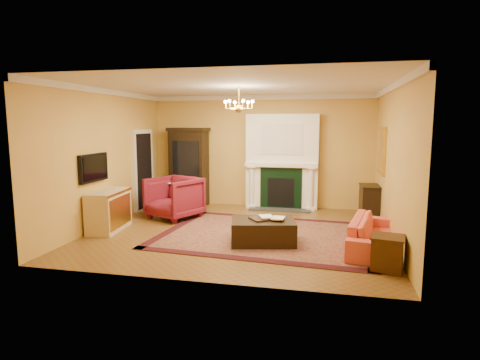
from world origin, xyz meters
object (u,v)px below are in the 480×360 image
(console_table, at_px, (369,203))
(leather_ottoman, at_px, (263,231))
(china_cabinet, at_px, (189,168))
(commode, at_px, (109,211))
(pedestal_table, at_px, (172,194))
(wingback_armchair, at_px, (174,196))
(coral_sofa, at_px, (375,229))
(end_table, at_px, (387,254))

(console_table, relative_size, leather_ottoman, 0.66)
(china_cabinet, relative_size, commode, 1.80)
(commode, bearing_deg, console_table, 17.15)
(pedestal_table, xyz_separation_m, leather_ottoman, (2.69, -2.16, -0.23))
(console_table, bearing_deg, pedestal_table, -178.87)
(wingback_armchair, height_order, leather_ottoman, wingback_armchair)
(china_cabinet, relative_size, leather_ottoman, 1.73)
(coral_sofa, bearing_deg, wingback_armchair, 81.56)
(coral_sofa, distance_m, console_table, 2.44)
(china_cabinet, height_order, console_table, china_cabinet)
(china_cabinet, relative_size, coral_sofa, 1.03)
(pedestal_table, bearing_deg, commode, -108.96)
(china_cabinet, xyz_separation_m, end_table, (4.69, -4.18, -0.76))
(wingback_armchair, distance_m, commode, 1.63)
(commode, relative_size, coral_sofa, 0.57)
(china_cabinet, bearing_deg, commode, -97.41)
(pedestal_table, distance_m, console_table, 4.86)
(wingback_armchair, bearing_deg, leather_ottoman, -7.80)
(commode, xyz_separation_m, console_table, (5.51, 2.23, -0.03))
(wingback_armchair, xyz_separation_m, console_table, (4.56, 0.91, -0.15))
(leather_ottoman, bearing_deg, console_table, 36.55)
(china_cabinet, xyz_separation_m, leather_ottoman, (2.59, -3.19, -0.79))
(china_cabinet, xyz_separation_m, coral_sofa, (4.62, -3.16, -0.64))
(commode, height_order, coral_sofa, commode)
(leather_ottoman, bearing_deg, china_cabinet, 116.86)
(leather_ottoman, bearing_deg, coral_sofa, -11.53)
(commode, distance_m, leather_ottoman, 3.37)
(pedestal_table, distance_m, end_table, 5.74)
(commode, bearing_deg, end_table, -17.59)
(wingback_armchair, xyz_separation_m, leather_ottoman, (2.40, -1.56, -0.31))
(commode, relative_size, end_table, 2.18)
(china_cabinet, distance_m, pedestal_table, 1.18)
(pedestal_table, relative_size, commode, 0.70)
(commode, bearing_deg, wingback_armchair, 49.30)
(china_cabinet, height_order, wingback_armchair, china_cabinet)
(coral_sofa, bearing_deg, console_table, 7.52)
(pedestal_table, height_order, leather_ottoman, pedestal_table)
(commode, bearing_deg, china_cabinet, 70.75)
(china_cabinet, bearing_deg, pedestal_table, -88.48)
(commode, xyz_separation_m, coral_sofa, (5.37, -0.21, -0.04))
(leather_ottoman, bearing_deg, end_table, -37.59)
(console_table, bearing_deg, leather_ottoman, -133.69)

